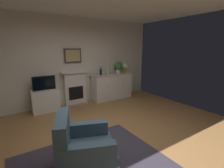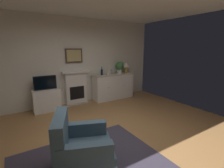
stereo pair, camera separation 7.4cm
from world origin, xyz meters
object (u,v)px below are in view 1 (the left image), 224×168
vase_decorative (107,71)px  tv_cabinet (46,100)px  tv_set (44,83)px  potted_plant_small (118,66)px  armchair (83,149)px  framed_picture (73,56)px  sideboard_cabinet (112,86)px  wine_glass_center (114,71)px  fireplace_unit (75,88)px  wine_glass_left (110,71)px  table_lamp (125,65)px  wine_bottle (101,72)px

vase_decorative → tv_cabinet: size_ratio=0.38×
tv_set → potted_plant_small: (2.63, 0.05, 0.31)m
vase_decorative → armchair: bearing=-127.4°
framed_picture → sideboard_cabinet: framed_picture is taller
wine_glass_center → vase_decorative: (-0.26, 0.01, 0.02)m
sideboard_cabinet → potted_plant_small: size_ratio=3.55×
fireplace_unit → wine_glass_center: size_ratio=6.67×
sideboard_cabinet → tv_cabinet: size_ratio=2.04×
framed_picture → wine_glass_left: bearing=-10.1°
fireplace_unit → tv_set: fireplace_unit is taller
table_lamp → wine_glass_left: bearing=-179.7°
wine_glass_left → tv_cabinet: (-2.25, 0.02, -0.70)m
framed_picture → vase_decorative: size_ratio=1.96×
sideboard_cabinet → framed_picture: bearing=170.6°
wine_bottle → tv_cabinet: wine_bottle is taller
wine_glass_center → tv_cabinet: 2.46m
sideboard_cabinet → wine_bottle: wine_bottle is taller
tv_set → potted_plant_small: 2.65m
wine_glass_center → armchair: size_ratio=0.16×
wine_glass_center → tv_set: bearing=178.8°
table_lamp → vase_decorative: (-0.79, -0.05, -0.14)m
fireplace_unit → sideboard_cabinet: fireplace_unit is taller
fireplace_unit → framed_picture: 1.05m
tv_set → potted_plant_small: bearing=1.2°
armchair → sideboard_cabinet: bearing=50.3°
table_lamp → wine_glass_center: size_ratio=2.42×
table_lamp → wine_bottle: table_lamp is taller
wine_bottle → fireplace_unit: bearing=170.7°
tv_set → wine_bottle: bearing=1.2°
framed_picture → table_lamp: (1.92, -0.22, -0.40)m
framed_picture → tv_cabinet: (-0.97, -0.21, -1.27)m
fireplace_unit → potted_plant_small: potted_plant_small is taller
table_lamp → wine_glass_left: size_ratio=2.42×
sideboard_cabinet → wine_glass_center: 0.58m
wine_bottle → vase_decorative: wine_bottle is taller
sideboard_cabinet → tv_set: tv_set is taller
wine_glass_left → framed_picture: bearing=169.9°
wine_glass_left → tv_set: (-2.25, -0.00, -0.18)m
tv_cabinet → tv_set: tv_set is taller
wine_glass_center → armchair: bearing=-130.7°
tv_cabinet → tv_set: (-0.00, -0.02, 0.53)m
tv_cabinet → armchair: size_ratio=0.73×
sideboard_cabinet → wine_glass_left: bearing=-177.5°
framed_picture → tv_set: size_ratio=0.89×
vase_decorative → framed_picture: bearing=166.4°
wine_glass_left → vase_decorative: size_ratio=0.59×
wine_bottle → potted_plant_small: size_ratio=0.67×
table_lamp → wine_bottle: 1.03m
wine_glass_center → vase_decorative: 0.26m
vase_decorative → potted_plant_small: size_ratio=0.65×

